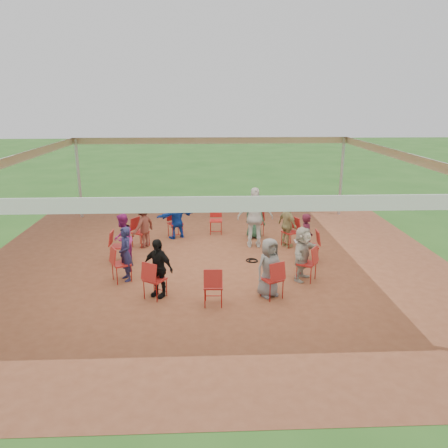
{
  "coord_description": "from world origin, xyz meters",
  "views": [
    {
      "loc": [
        -0.23,
        -11.44,
        4.38
      ],
      "look_at": [
        0.27,
        0.3,
        1.01
      ],
      "focal_mm": 35.0,
      "sensor_mm": 36.0,
      "label": 1
    }
  ],
  "objects_px": {
    "chair_2": "(256,224)",
    "chair_6": "(119,247)",
    "chair_0": "(310,246)",
    "chair_7": "(121,264)",
    "person_seated_7": "(158,268)",
    "chair_1": "(290,232)",
    "cable_coil": "(252,261)",
    "person_seated_6": "(126,254)",
    "person_seated_1": "(287,225)",
    "person_seated_8": "(269,267)",
    "chair_4": "(175,224)",
    "laptop": "(300,239)",
    "person_seated_9": "(302,253)",
    "chair_11": "(307,264)",
    "chair_10": "(272,279)",
    "person_seated_2": "(255,217)",
    "standing_person": "(255,218)",
    "person_seated_5": "(123,238)",
    "person_seated_4": "(143,225)",
    "chair_9": "(213,286)",
    "person_seated_3": "(177,217)",
    "chair_5": "(140,232)",
    "chair_8": "(155,280)",
    "person_seated_0": "(306,238)"
  },
  "relations": [
    {
      "from": "chair_2",
      "to": "chair_6",
      "type": "distance_m",
      "value": 4.59
    },
    {
      "from": "chair_0",
      "to": "chair_7",
      "type": "height_order",
      "value": "same"
    },
    {
      "from": "chair_7",
      "to": "person_seated_7",
      "type": "distance_m",
      "value": 1.37
    },
    {
      "from": "chair_1",
      "to": "cable_coil",
      "type": "relative_size",
      "value": 2.65
    },
    {
      "from": "chair_0",
      "to": "person_seated_6",
      "type": "height_order",
      "value": "person_seated_6"
    },
    {
      "from": "person_seated_1",
      "to": "person_seated_8",
      "type": "height_order",
      "value": "same"
    },
    {
      "from": "chair_4",
      "to": "laptop",
      "type": "xyz_separation_m",
      "value": [
        3.61,
        -2.43,
        0.2
      ]
    },
    {
      "from": "person_seated_9",
      "to": "chair_0",
      "type": "bearing_deg",
      "value": 10.06
    },
    {
      "from": "chair_4",
      "to": "chair_11",
      "type": "relative_size",
      "value": 1.0
    },
    {
      "from": "chair_10",
      "to": "person_seated_2",
      "type": "distance_m",
      "value": 4.5
    },
    {
      "from": "chair_4",
      "to": "standing_person",
      "type": "xyz_separation_m",
      "value": [
        2.5,
        -1.11,
        0.48
      ]
    },
    {
      "from": "person_seated_6",
      "to": "standing_person",
      "type": "bearing_deg",
      "value": 96.79
    },
    {
      "from": "person_seated_5",
      "to": "chair_2",
      "type": "bearing_deg",
      "value": 120.77
    },
    {
      "from": "person_seated_2",
      "to": "cable_coil",
      "type": "xyz_separation_m",
      "value": [
        -0.29,
        -2.17,
        -0.67
      ]
    },
    {
      "from": "person_seated_9",
      "to": "person_seated_2",
      "type": "bearing_deg",
      "value": 45.0
    },
    {
      "from": "person_seated_2",
      "to": "person_seated_6",
      "type": "distance_m",
      "value": 4.89
    },
    {
      "from": "person_seated_6",
      "to": "person_seated_7",
      "type": "relative_size",
      "value": 1.0
    },
    {
      "from": "chair_1",
      "to": "person_seated_2",
      "type": "bearing_deg",
      "value": 19.94
    },
    {
      "from": "person_seated_4",
      "to": "person_seated_6",
      "type": "relative_size",
      "value": 1.0
    },
    {
      "from": "chair_9",
      "to": "chair_10",
      "type": "relative_size",
      "value": 1.0
    },
    {
      "from": "chair_11",
      "to": "person_seated_4",
      "type": "height_order",
      "value": "person_seated_4"
    },
    {
      "from": "chair_9",
      "to": "person_seated_3",
      "type": "distance_m",
      "value": 5.01
    },
    {
      "from": "person_seated_1",
      "to": "person_seated_9",
      "type": "relative_size",
      "value": 1.0
    },
    {
      "from": "person_seated_8",
      "to": "standing_person",
      "type": "height_order",
      "value": "standing_person"
    },
    {
      "from": "chair_5",
      "to": "person_seated_2",
      "type": "relative_size",
      "value": 0.65
    },
    {
      "from": "chair_2",
      "to": "chair_8",
      "type": "xyz_separation_m",
      "value": [
        -2.81,
        -4.5,
        0.0
      ]
    },
    {
      "from": "chair_1",
      "to": "chair_0",
      "type": "bearing_deg",
      "value": 165.0
    },
    {
      "from": "chair_5",
      "to": "person_seated_7",
      "type": "bearing_deg",
      "value": 46.33
    },
    {
      "from": "chair_2",
      "to": "cable_coil",
      "type": "distance_m",
      "value": 2.34
    },
    {
      "from": "chair_1",
      "to": "person_seated_2",
      "type": "distance_m",
      "value": 1.37
    },
    {
      "from": "chair_5",
      "to": "person_seated_9",
      "type": "distance_m",
      "value": 5.19
    },
    {
      "from": "chair_7",
      "to": "laptop",
      "type": "xyz_separation_m",
      "value": [
        4.71,
        1.16,
        0.2
      ]
    },
    {
      "from": "chair_0",
      "to": "chair_5",
      "type": "bearing_deg",
      "value": 75.0
    },
    {
      "from": "person_seated_3",
      "to": "person_seated_4",
      "type": "xyz_separation_m",
      "value": [
        -0.96,
        -0.89,
        0.0
      ]
    },
    {
      "from": "chair_4",
      "to": "chair_10",
      "type": "height_order",
      "value": "same"
    },
    {
      "from": "person_seated_0",
      "to": "person_seated_1",
      "type": "distance_m",
      "value": 1.31
    },
    {
      "from": "chair_10",
      "to": "chair_1",
      "type": "bearing_deg",
      "value": 45.0
    },
    {
      "from": "chair_1",
      "to": "person_seated_7",
      "type": "distance_m",
      "value": 5.01
    },
    {
      "from": "chair_0",
      "to": "person_seated_8",
      "type": "bearing_deg",
      "value": 147.7
    },
    {
      "from": "person_seated_3",
      "to": "standing_person",
      "type": "relative_size",
      "value": 0.75
    },
    {
      "from": "chair_4",
      "to": "person_seated_3",
      "type": "height_order",
      "value": "person_seated_3"
    },
    {
      "from": "chair_4",
      "to": "chair_8",
      "type": "height_order",
      "value": "same"
    },
    {
      "from": "person_seated_3",
      "to": "chair_0",
      "type": "bearing_deg",
      "value": 120.77
    },
    {
      "from": "chair_7",
      "to": "person_seated_1",
      "type": "relative_size",
      "value": 0.65
    },
    {
      "from": "person_seated_3",
      "to": "person_seated_0",
      "type": "bearing_deg",
      "value": 120.0
    },
    {
      "from": "chair_9",
      "to": "person_seated_8",
      "type": "bearing_deg",
      "value": 19.94
    },
    {
      "from": "person_seated_3",
      "to": "laptop",
      "type": "bearing_deg",
      "value": 118.89
    },
    {
      "from": "chair_10",
      "to": "standing_person",
      "type": "relative_size",
      "value": 0.49
    },
    {
      "from": "person_seated_8",
      "to": "person_seated_1",
      "type": "bearing_deg",
      "value": 45.0
    },
    {
      "from": "person_seated_9",
      "to": "chair_5",
      "type": "bearing_deg",
      "value": 90.0
    }
  ]
}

